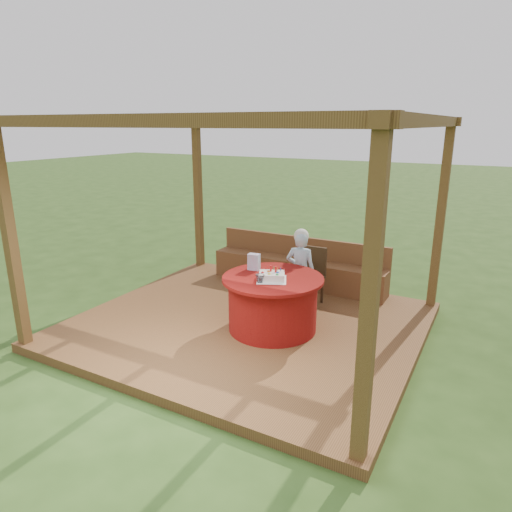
{
  "coord_description": "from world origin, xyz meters",
  "views": [
    {
      "loc": [
        2.9,
        -5.04,
        2.76
      ],
      "look_at": [
        0.0,
        0.25,
        1.0
      ],
      "focal_mm": 32.0,
      "sensor_mm": 36.0,
      "label": 1
    }
  ],
  "objects_px": {
    "bench": "(298,270)",
    "chair": "(310,273)",
    "table": "(273,303)",
    "gift_bag": "(254,262)",
    "elderly_woman": "(300,269)",
    "birthday_cake": "(272,276)",
    "drinking_glass": "(260,279)"
  },
  "relations": [
    {
      "from": "bench",
      "to": "elderly_woman",
      "type": "height_order",
      "value": "elderly_woman"
    },
    {
      "from": "bench",
      "to": "chair",
      "type": "xyz_separation_m",
      "value": [
        0.49,
        -0.66,
        0.21
      ]
    },
    {
      "from": "gift_bag",
      "to": "drinking_glass",
      "type": "bearing_deg",
      "value": -60.7
    },
    {
      "from": "chair",
      "to": "elderly_woman",
      "type": "bearing_deg",
      "value": -95.48
    },
    {
      "from": "table",
      "to": "bench",
      "type": "bearing_deg",
      "value": 103.07
    },
    {
      "from": "elderly_woman",
      "to": "gift_bag",
      "type": "height_order",
      "value": "elderly_woman"
    },
    {
      "from": "table",
      "to": "gift_bag",
      "type": "relative_size",
      "value": 5.97
    },
    {
      "from": "gift_bag",
      "to": "drinking_glass",
      "type": "relative_size",
      "value": 1.96
    },
    {
      "from": "table",
      "to": "elderly_woman",
      "type": "xyz_separation_m",
      "value": [
        0.05,
        0.78,
        0.25
      ]
    },
    {
      "from": "bench",
      "to": "gift_bag",
      "type": "xyz_separation_m",
      "value": [
        0.04,
        -1.6,
        0.57
      ]
    },
    {
      "from": "bench",
      "to": "gift_bag",
      "type": "height_order",
      "value": "gift_bag"
    },
    {
      "from": "birthday_cake",
      "to": "drinking_glass",
      "type": "relative_size",
      "value": 4.3
    },
    {
      "from": "chair",
      "to": "gift_bag",
      "type": "distance_m",
      "value": 1.1
    },
    {
      "from": "elderly_woman",
      "to": "birthday_cake",
      "type": "distance_m",
      "value": 0.9
    },
    {
      "from": "chair",
      "to": "elderly_woman",
      "type": "distance_m",
      "value": 0.34
    },
    {
      "from": "bench",
      "to": "gift_bag",
      "type": "distance_m",
      "value": 1.7
    },
    {
      "from": "table",
      "to": "drinking_glass",
      "type": "xyz_separation_m",
      "value": [
        -0.05,
        -0.26,
        0.41
      ]
    },
    {
      "from": "birthday_cake",
      "to": "gift_bag",
      "type": "distance_m",
      "value": 0.49
    },
    {
      "from": "chair",
      "to": "birthday_cake",
      "type": "height_order",
      "value": "birthday_cake"
    },
    {
      "from": "table",
      "to": "chair",
      "type": "relative_size",
      "value": 1.53
    },
    {
      "from": "bench",
      "to": "birthday_cake",
      "type": "bearing_deg",
      "value": -76.58
    },
    {
      "from": "chair",
      "to": "birthday_cake",
      "type": "relative_size",
      "value": 1.78
    },
    {
      "from": "bench",
      "to": "gift_bag",
      "type": "bearing_deg",
      "value": -88.59
    },
    {
      "from": "table",
      "to": "gift_bag",
      "type": "xyz_separation_m",
      "value": [
        -0.37,
        0.16,
        0.47
      ]
    },
    {
      "from": "elderly_woman",
      "to": "drinking_glass",
      "type": "xyz_separation_m",
      "value": [
        -0.1,
        -1.05,
        0.16
      ]
    },
    {
      "from": "bench",
      "to": "drinking_glass",
      "type": "height_order",
      "value": "drinking_glass"
    },
    {
      "from": "bench",
      "to": "drinking_glass",
      "type": "xyz_separation_m",
      "value": [
        0.36,
        -2.02,
        0.51
      ]
    },
    {
      "from": "bench",
      "to": "table",
      "type": "relative_size",
      "value": 2.27
    },
    {
      "from": "table",
      "to": "elderly_woman",
      "type": "distance_m",
      "value": 0.82
    },
    {
      "from": "birthday_cake",
      "to": "gift_bag",
      "type": "relative_size",
      "value": 2.2
    },
    {
      "from": "table",
      "to": "drinking_glass",
      "type": "relative_size",
      "value": 11.68
    },
    {
      "from": "bench",
      "to": "table",
      "type": "height_order",
      "value": "bench"
    }
  ]
}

